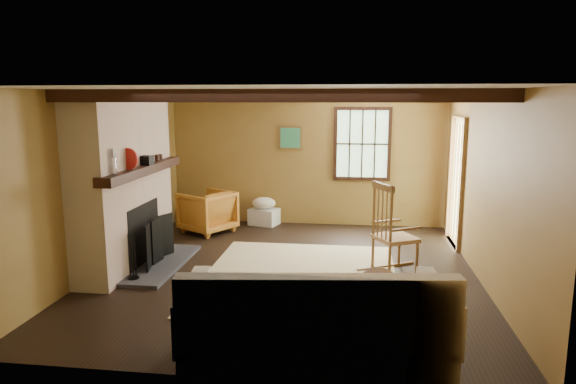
% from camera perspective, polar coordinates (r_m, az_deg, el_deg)
% --- Properties ---
extents(ground, '(5.50, 5.50, 0.00)m').
position_cam_1_polar(ground, '(7.02, -0.12, -8.80)').
color(ground, black).
rests_on(ground, ground).
extents(room_envelope, '(5.02, 5.52, 2.44)m').
position_cam_1_polar(room_envelope, '(6.90, 1.98, 4.78)').
color(room_envelope, olive).
rests_on(room_envelope, ground).
extents(fireplace, '(1.02, 2.30, 2.40)m').
position_cam_1_polar(fireplace, '(7.37, -17.55, 0.50)').
color(fireplace, '#9D593C').
rests_on(fireplace, ground).
extents(rug, '(2.50, 3.00, 0.01)m').
position_cam_1_polar(rug, '(6.81, 1.34, -9.39)').
color(rug, tan).
rests_on(rug, ground).
extents(rocking_chair, '(1.00, 0.83, 1.23)m').
position_cam_1_polar(rocking_chair, '(6.96, 11.52, -4.70)').
color(rocking_chair, '#A87951').
rests_on(rocking_chair, ground).
extents(sofa, '(2.41, 1.29, 0.93)m').
position_cam_1_polar(sofa, '(4.63, 3.19, -14.81)').
color(sofa, beige).
rests_on(sofa, ground).
extents(firewood_pile, '(0.69, 0.13, 0.25)m').
position_cam_1_polar(firewood_pile, '(9.87, -9.91, -2.57)').
color(firewood_pile, brown).
rests_on(firewood_pile, ground).
extents(laundry_basket, '(0.59, 0.50, 0.30)m').
position_cam_1_polar(laundry_basket, '(9.52, -2.68, -2.75)').
color(laundry_basket, silver).
rests_on(laundry_basket, ground).
extents(basket_pillow, '(0.44, 0.36, 0.21)m').
position_cam_1_polar(basket_pillow, '(9.46, -2.69, -1.23)').
color(basket_pillow, beige).
rests_on(basket_pillow, laundry_basket).
extents(armchair, '(1.09, 1.08, 0.73)m').
position_cam_1_polar(armchair, '(9.04, -8.96, -2.17)').
color(armchair, '#BF6026').
rests_on(armchair, ground).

